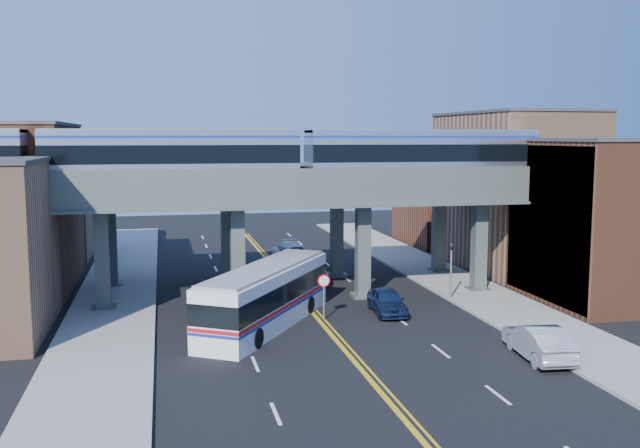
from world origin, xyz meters
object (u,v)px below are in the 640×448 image
object	(u,v)px
stop_sign	(324,289)
transit_bus	(266,297)
transit_train	(173,155)
car_parked_curb	(538,341)
car_lane_c	(296,256)
car_lane_d	(291,251)
car_lane_b	(314,272)
car_lane_a	(387,301)
traffic_signal	(451,264)

from	to	relation	value
stop_sign	transit_bus	xyz separation A→B (m)	(-3.37, -0.61, -0.13)
transit_train	car_parked_curb	size ratio (longest dim) A/B	9.40
car_lane_c	car_parked_curb	distance (m)	26.59
car_lane_d	car_lane_c	bearing A→B (deg)	-87.89
car_lane_c	car_lane_d	xyz separation A→B (m)	(0.15, 2.78, -0.08)
stop_sign	car_lane_b	distance (m)	10.43
car_lane_a	car_lane_c	world-z (taller)	car_lane_c
car_lane_c	car_parked_curb	bearing A→B (deg)	-83.06
transit_train	stop_sign	xyz separation A→B (m)	(8.06, -5.00, -7.46)
car_lane_b	car_lane_d	xyz separation A→B (m)	(0.04, 9.24, 0.04)
car_lane_d	stop_sign	bearing A→B (deg)	-89.70
stop_sign	car_lane_a	world-z (taller)	stop_sign
traffic_signal	car_lane_b	xyz separation A→B (m)	(-7.30, 7.25, -1.58)
car_parked_curb	car_lane_b	bearing A→B (deg)	-65.43
traffic_signal	car_lane_a	size ratio (longest dim) A/B	0.94
transit_bus	car_parked_curb	distance (m)	14.32
transit_train	stop_sign	distance (m)	12.07
stop_sign	car_lane_a	distance (m)	4.11
car_lane_a	car_parked_curb	xyz separation A→B (m)	(4.27, -9.64, 0.07)
car_lane_a	car_lane_c	distance (m)	16.27
transit_train	car_parked_curb	xyz separation A→B (m)	(16.26, -14.02, -8.41)
transit_train	car_lane_a	size ratio (longest dim) A/B	10.60
transit_train	car_lane_b	size ratio (longest dim) A/B	10.56
transit_train	transit_bus	size ratio (longest dim) A/B	3.89
car_lane_c	transit_bus	bearing A→B (deg)	-113.34
car_lane_a	car_lane_c	xyz separation A→B (m)	(-2.43, 16.09, 0.10)
transit_bus	car_parked_curb	world-z (taller)	transit_bus
stop_sign	car_parked_curb	xyz separation A→B (m)	(8.20, -9.02, -0.95)
car_lane_b	car_lane_d	size ratio (longest dim) A/B	0.83
transit_bus	car_lane_d	world-z (taller)	transit_bus
traffic_signal	car_lane_c	bearing A→B (deg)	118.35
stop_sign	car_lane_d	xyz separation A→B (m)	(1.65, 19.50, -1.00)
car_lane_b	car_parked_curb	distance (m)	20.37
transit_train	car_lane_a	bearing A→B (deg)	-20.05
car_lane_b	car_lane_c	size ratio (longest dim) A/B	0.72
traffic_signal	car_lane_a	bearing A→B (deg)	-154.45
traffic_signal	transit_bus	distance (m)	12.81
stop_sign	transit_train	bearing A→B (deg)	148.18
transit_train	car_lane_d	size ratio (longest dim) A/B	8.80
car_lane_b	car_parked_curb	world-z (taller)	car_parked_curb
car_lane_a	car_lane_d	bearing A→B (deg)	100.82
traffic_signal	transit_bus	size ratio (longest dim) A/B	0.35
transit_bus	car_lane_c	world-z (taller)	transit_bus
transit_train	car_lane_a	world-z (taller)	transit_train
car_lane_d	car_lane_a	bearing A→B (deg)	-77.97
traffic_signal	car_lane_d	bearing A→B (deg)	113.73
car_lane_b	transit_bus	bearing A→B (deg)	-110.03
transit_bus	car_lane_a	xyz separation A→B (m)	(7.30, 1.24, -0.88)
traffic_signal	car_parked_curb	world-z (taller)	traffic_signal
stop_sign	car_lane_c	world-z (taller)	stop_sign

